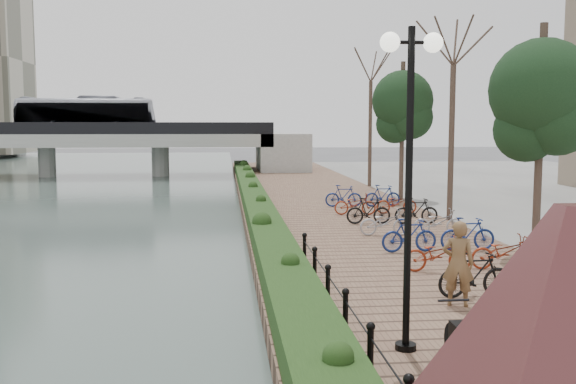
{
  "coord_description": "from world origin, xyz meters",
  "views": [
    {
      "loc": [
        -0.74,
        -8.14,
        4.22
      ],
      "look_at": [
        1.33,
        12.86,
        2.0
      ],
      "focal_mm": 40.0,
      "sensor_mm": 36.0,
      "label": 1
    }
  ],
  "objects": [
    {
      "name": "promenade",
      "position": [
        4.0,
        17.5,
        0.25
      ],
      "size": [
        8.0,
        75.0,
        0.5
      ],
      "primitive_type": "cube",
      "color": "brown",
      "rests_on": "ground"
    },
    {
      "name": "hedge",
      "position": [
        0.6,
        20.0,
        0.8
      ],
      "size": [
        1.1,
        56.0,
        0.6
      ],
      "primitive_type": "cube",
      "color": "#1B3714",
      "rests_on": "promenade"
    },
    {
      "name": "chain_fence",
      "position": [
        1.4,
        2.0,
        0.85
      ],
      "size": [
        0.1,
        14.1,
        0.7
      ],
      "color": "black",
      "rests_on": "promenade"
    },
    {
      "name": "granite_monument",
      "position": [
        2.25,
        -2.92,
        2.04
      ],
      "size": [
        5.82,
        5.82,
        3.03
      ],
      "color": "#4E2123",
      "rests_on": "promenade"
    },
    {
      "name": "lamppost",
      "position": [
        2.22,
        1.95,
        4.26
      ],
      "size": [
        1.02,
        0.32,
        5.27
      ],
      "color": "black",
      "rests_on": "promenade"
    },
    {
      "name": "motorcycle",
      "position": [
        2.83,
        0.72,
        1.01
      ],
      "size": [
        0.51,
        1.62,
        1.01
      ],
      "primitive_type": null,
      "rotation": [
        0.0,
        0.0,
        0.0
      ],
      "color": "black",
      "rests_on": "promenade"
    },
    {
      "name": "pedestrian",
      "position": [
        4.0,
        4.37,
        1.39
      ],
      "size": [
        0.76,
        0.62,
        1.78
      ],
      "primitive_type": "imported",
      "rotation": [
        0.0,
        0.0,
        2.78
      ],
      "color": "brown",
      "rests_on": "promenade"
    },
    {
      "name": "bicycle_parking",
      "position": [
        5.5,
        11.22,
        0.97
      ],
      "size": [
        2.4,
        19.89,
        1.0
      ],
      "color": "#ABAAAF",
      "rests_on": "promenade"
    },
    {
      "name": "street_trees",
      "position": [
        8.0,
        12.68,
        3.69
      ],
      "size": [
        3.2,
        37.12,
        6.8
      ],
      "color": "#3E2D24",
      "rests_on": "promenade"
    },
    {
      "name": "bridge",
      "position": [
        -14.33,
        45.0,
        3.37
      ],
      "size": [
        36.0,
        10.77,
        6.5
      ],
      "color": "#9C9B97",
      "rests_on": "ground"
    }
  ]
}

